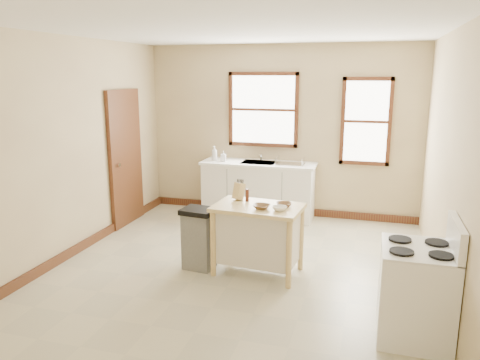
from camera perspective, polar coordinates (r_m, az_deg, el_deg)
name	(u,v)px	position (r m, az deg, el deg)	size (l,w,h in m)	color
floor	(239,270)	(5.79, -0.17, -10.93)	(5.00, 5.00, 0.00)	#ADA689
ceiling	(238,29)	(5.31, -0.19, 17.88)	(5.00, 5.00, 0.00)	white
wall_back	(281,131)	(7.78, 5.01, 5.93)	(4.50, 0.04, 2.80)	#CDB987
wall_left	(70,148)	(6.38, -20.03, 3.65)	(0.04, 5.00, 2.80)	#CDB987
wall_right	(450,168)	(5.23, 24.24, 1.40)	(0.04, 5.00, 2.80)	#CDB987
window_main	(263,110)	(7.79, 2.84, 8.56)	(1.17, 0.06, 1.22)	#401811
window_side	(366,122)	(7.60, 15.11, 6.88)	(0.77, 0.06, 1.37)	#401811
door_left	(126,158)	(7.49, -13.77, 2.62)	(0.06, 0.90, 2.10)	#401811
baseboard_back	(279,210)	(8.03, 4.78, -3.63)	(4.50, 0.04, 0.12)	#401811
baseboard_left	(80,247)	(6.69, -18.93, -7.75)	(0.04, 5.00, 0.12)	#401811
sink_counter	(258,190)	(7.73, 2.26, -1.17)	(1.86, 0.62, 0.92)	white
faucet	(261,154)	(7.78, 2.61, 3.21)	(0.03, 0.03, 0.22)	silver
soap_bottle_a	(214,153)	(7.76, -3.13, 3.27)	(0.09, 0.09, 0.24)	#B2B2B2
soap_bottle_b	(223,156)	(7.70, -2.05, 2.93)	(0.08, 0.08, 0.17)	#B2B2B2
dish_rack	(290,161)	(7.46, 6.16, 2.29)	(0.44, 0.33, 0.11)	silver
kitchen_island	(258,239)	(5.59, 2.18, -7.25)	(1.02, 0.65, 0.83)	#E4CC86
knife_block	(239,192)	(5.68, -0.15, -1.46)	(0.10, 0.10, 0.20)	tan
pepper_grinder	(247,195)	(5.62, 0.88, -1.87)	(0.04, 0.04, 0.15)	#481E13
bowl_a	(262,207)	(5.34, 2.65, -3.26)	(0.19, 0.19, 0.05)	brown
bowl_b	(284,205)	(5.44, 5.39, -3.01)	(0.18, 0.18, 0.04)	brown
bowl_c	(280,208)	(5.28, 4.84, -3.47)	(0.16, 0.16, 0.05)	white
trash_bin	(199,238)	(5.75, -5.02, -7.12)	(0.39, 0.33, 0.75)	slate
gas_stove	(417,279)	(4.52, 20.75, -11.20)	(0.69, 0.69, 1.12)	white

